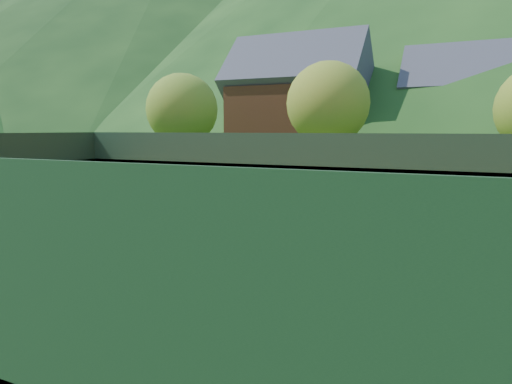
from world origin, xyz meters
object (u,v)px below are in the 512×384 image
at_px(coach, 104,204).
at_px(student_c, 479,212).
at_px(ball_hopper, 44,202).
at_px(chalet_left, 298,105).
at_px(chalet_mid, 471,111).
at_px(student_a, 358,199).
at_px(tennis_net, 279,208).
at_px(student_b, 435,209).

distance_m(coach, student_c, 11.91).
relative_size(ball_hopper, chalet_left, 0.07).
bearing_deg(student_c, ball_hopper, 15.35).
bearing_deg(ball_hopper, chalet_mid, 70.44).
bearing_deg(student_c, student_a, -2.47).
relative_size(student_a, chalet_left, 0.12).
bearing_deg(ball_hopper, coach, 0.57).
height_order(tennis_net, chalet_left, chalet_left).
bearing_deg(coach, student_c, 7.22).
xyz_separation_m(student_a, chalet_mid, (3.49, 32.87, 4.16)).
bearing_deg(ball_hopper, chalet_left, 94.55).
bearing_deg(chalet_left, student_b, -62.39).
height_order(student_b, ball_hopper, student_b).
xyz_separation_m(coach, ball_hopper, (-2.69, -0.03, -0.12)).
distance_m(ball_hopper, chalet_mid, 40.04).
bearing_deg(student_b, student_c, -163.48).
relative_size(student_b, chalet_mid, 0.10).
relative_size(coach, chalet_left, 0.13).
bearing_deg(student_c, coach, 19.48).
xyz_separation_m(coach, chalet_mid, (10.65, 37.49, 4.10)).
distance_m(student_c, ball_hopper, 14.43).
height_order(student_a, tennis_net, student_a).
xyz_separation_m(tennis_net, chalet_mid, (6.00, 34.00, 4.47)).
height_order(student_a, chalet_mid, chalet_mid).
bearing_deg(coach, ball_hopper, 164.48).
relative_size(student_a, tennis_net, 0.13).
bearing_deg(chalet_mid, chalet_left, -165.96).
xyz_separation_m(student_c, tennis_net, (-6.29, -1.22, -0.15)).
distance_m(coach, chalet_mid, 39.19).
bearing_deg(student_a, coach, 37.79).
xyz_separation_m(student_b, chalet_left, (-15.00, 28.69, 4.99)).
xyz_separation_m(student_b, student_c, (1.29, -0.09, 0.01)).
relative_size(student_c, chalet_mid, 0.10).
xyz_separation_m(tennis_net, ball_hopper, (-7.33, -3.52, 0.25)).
distance_m(student_c, tennis_net, 6.41).
distance_m(chalet_left, chalet_mid, 16.51).
relative_size(student_a, ball_hopper, 1.63).
bearing_deg(ball_hopper, student_b, 21.39).
distance_m(student_a, chalet_left, 31.83).
height_order(chalet_left, chalet_mid, chalet_left).
height_order(student_b, chalet_left, chalet_left).
xyz_separation_m(student_b, ball_hopper, (-12.34, -4.83, 0.11)).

